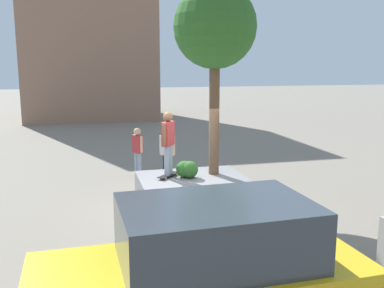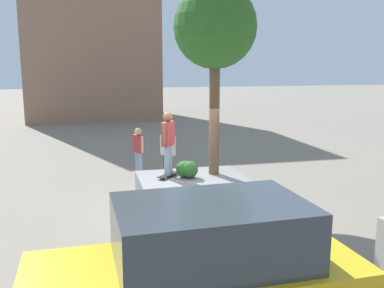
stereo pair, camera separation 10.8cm
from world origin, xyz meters
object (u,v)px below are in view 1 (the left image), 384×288
(skateboarder, at_px, (168,139))
(pedestrian_crossing, at_px, (167,150))
(planter_ledge, at_px, (192,189))
(skateboard, at_px, (168,175))
(bystander_watching, at_px, (138,148))
(plaza_tree, at_px, (215,29))
(taxi_cab, at_px, (205,277))

(skateboarder, xyz_separation_m, pedestrian_crossing, (-0.42, -2.31, -0.76))
(planter_ledge, relative_size, pedestrian_crossing, 1.69)
(skateboard, xyz_separation_m, bystander_watching, (0.42, -3.16, 0.17))
(plaza_tree, height_order, pedestrian_crossing, plaza_tree)
(planter_ledge, distance_m, bystander_watching, 3.49)
(planter_ledge, bearing_deg, taxi_cab, 77.13)
(planter_ledge, xyz_separation_m, pedestrian_crossing, (0.20, -2.44, 0.63))
(taxi_cab, bearing_deg, planter_ledge, -102.87)
(plaza_tree, bearing_deg, taxi_cab, 71.75)
(skateboarder, relative_size, pedestrian_crossing, 1.01)
(planter_ledge, height_order, bystander_watching, bystander_watching)
(planter_ledge, distance_m, skateboarder, 1.53)
(skateboarder, height_order, taxi_cab, skateboarder)
(planter_ledge, xyz_separation_m, bystander_watching, (1.04, -3.28, 0.57))
(planter_ledge, xyz_separation_m, skateboarder, (0.62, -0.13, 1.39))
(skateboard, relative_size, taxi_cab, 0.17)
(skateboard, bearing_deg, plaza_tree, -177.52)
(skateboarder, height_order, bystander_watching, skateboarder)
(planter_ledge, relative_size, taxi_cab, 0.66)
(plaza_tree, xyz_separation_m, bystander_watching, (1.71, -3.10, -3.66))
(taxi_cab, bearing_deg, pedestrian_crossing, -97.91)
(skateboarder, distance_m, pedestrian_crossing, 2.47)
(pedestrian_crossing, bearing_deg, skateboarder, 79.64)
(taxi_cab, relative_size, pedestrian_crossing, 2.56)
(plaza_tree, relative_size, skateboard, 6.99)
(skateboard, xyz_separation_m, taxi_cab, (0.75, 6.10, 0.26))
(skateboard, xyz_separation_m, pedestrian_crossing, (-0.42, -2.31, 0.23))
(taxi_cab, bearing_deg, skateboard, -96.97)
(plaza_tree, relative_size, taxi_cab, 1.18)
(plaza_tree, bearing_deg, skateboard, 2.48)
(bystander_watching, bearing_deg, skateboarder, 97.65)
(planter_ledge, distance_m, taxi_cab, 6.17)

